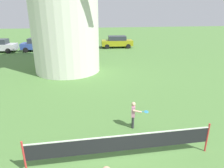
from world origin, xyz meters
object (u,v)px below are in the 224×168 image
tennis_net (122,143)px  player_far (134,113)px  parked_car_mustard (117,42)px  parked_car_black (83,43)px  parked_car_blue (38,44)px

tennis_net → player_far: player_far is taller
tennis_net → player_far: size_ratio=5.17×
parked_car_mustard → parked_car_black: bearing=-175.6°
parked_car_blue → parked_car_black: same height
parked_car_blue → parked_car_black: 5.46m
tennis_net → parked_car_blue: 21.70m
parked_car_black → parked_car_mustard: 4.62m
tennis_net → parked_car_black: bearing=91.8°
player_far → parked_car_black: parked_car_black is taller
tennis_net → parked_car_black: parked_car_black is taller
parked_car_black → parked_car_mustard: bearing=4.4°
parked_car_blue → parked_car_mustard: bearing=4.3°
parked_car_blue → parked_car_mustard: size_ratio=0.96×
parked_car_black → player_far: bearing=-85.3°
tennis_net → player_far: (0.90, 1.91, -0.02)m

